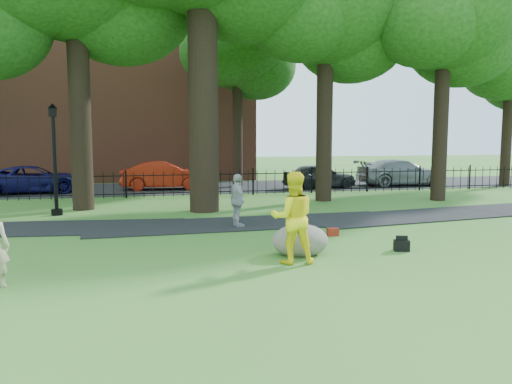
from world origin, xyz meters
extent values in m
plane|color=#326F27|center=(0.00, 0.00, 0.00)|extent=(120.00, 120.00, 0.00)
cube|color=black|center=(1.00, 3.90, 0.00)|extent=(36.07, 3.85, 0.03)
cube|color=black|center=(0.00, 16.00, 0.00)|extent=(80.00, 7.00, 0.02)
cube|color=black|center=(0.00, 12.00, 1.02)|extent=(44.00, 0.04, 0.04)
cube|color=black|center=(0.00, 12.00, 0.18)|extent=(44.00, 0.04, 0.04)
cube|color=brown|center=(-4.00, 24.00, 6.00)|extent=(18.00, 8.00, 12.00)
cylinder|color=black|center=(0.00, 7.00, 5.25)|extent=(1.10, 1.10, 10.50)
cylinder|color=black|center=(-4.50, 8.50, 4.55)|extent=(0.80, 0.80, 9.10)
ellipsoid|color=#173B10|center=(-2.88, 9.40, 8.06)|extent=(5.76, 5.76, 4.90)
cylinder|color=black|center=(5.50, 9.00, 4.20)|extent=(0.70, 0.70, 8.40)
ellipsoid|color=#173B10|center=(6.98, 9.82, 7.44)|extent=(5.28, 5.28, 4.49)
ellipsoid|color=#173B10|center=(4.18, 8.34, 7.92)|extent=(4.95, 4.95, 4.21)
cylinder|color=black|center=(10.50, 8.00, 4.02)|extent=(0.64, 0.64, 8.05)
ellipsoid|color=#173B10|center=(10.50, 8.00, 8.28)|extent=(6.20, 6.20, 5.27)
ellipsoid|color=#173B10|center=(11.89, 8.78, 7.13)|extent=(4.96, 4.96, 4.22)
ellipsoid|color=#173B10|center=(9.26, 7.38, 7.59)|extent=(4.65, 4.65, 3.95)
imported|color=yellow|center=(0.93, -1.26, 1.01)|extent=(1.07, 0.88, 2.02)
imported|color=#A3A3A7|center=(0.58, 3.36, 0.83)|extent=(0.58, 1.03, 1.66)
ellipsoid|color=#645D53|center=(1.33, -0.55, 0.39)|extent=(1.43, 1.12, 0.79)
cylinder|color=black|center=(-5.27, 7.19, 1.74)|extent=(0.13, 0.13, 3.48)
cylinder|color=black|center=(-5.27, 7.19, 0.11)|extent=(0.39, 0.39, 0.22)
cube|color=black|center=(-5.27, 7.19, 3.64)|extent=(0.25, 0.25, 0.33)
cone|color=black|center=(-5.27, 7.19, 3.86)|extent=(0.35, 0.35, 0.17)
cube|color=black|center=(3.86, -0.75, 0.14)|extent=(0.41, 0.32, 0.27)
cube|color=maroon|center=(2.94, 1.43, 0.11)|extent=(0.32, 0.21, 0.22)
imported|color=maroon|center=(-1.11, 15.34, 0.75)|extent=(4.60, 1.77, 1.49)
imported|color=#0F0E48|center=(-7.52, 15.01, 0.69)|extent=(5.14, 2.74, 1.37)
imported|color=black|center=(7.18, 14.08, 0.68)|extent=(4.21, 2.25, 1.36)
imported|color=gray|center=(12.36, 14.60, 0.75)|extent=(5.23, 2.20, 1.51)
camera|label=1|loc=(-2.27, -11.59, 2.74)|focal=35.00mm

